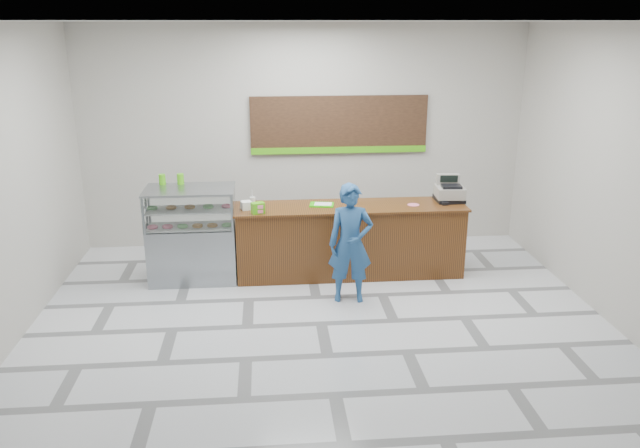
{
  "coord_description": "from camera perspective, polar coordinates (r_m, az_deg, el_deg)",
  "views": [
    {
      "loc": [
        -0.62,
        -6.8,
        3.49
      ],
      "look_at": [
        0.06,
        0.9,
        0.98
      ],
      "focal_mm": 35.0,
      "sensor_mm": 36.0,
      "label": 1
    }
  ],
  "objects": [
    {
      "name": "card_terminal",
      "position": [
        9.01,
        11.21,
        1.94
      ],
      "size": [
        0.11,
        0.19,
        0.04
      ],
      "primitive_type": "cube",
      "rotation": [
        0.0,
        0.0,
        0.14
      ],
      "color": "black",
      "rests_on": "sales_counter"
    },
    {
      "name": "customer",
      "position": [
        8.01,
        2.8,
        -1.79
      ],
      "size": [
        0.6,
        0.42,
        1.57
      ],
      "primitive_type": "imported",
      "rotation": [
        0.0,
        0.0,
        -0.09
      ],
      "color": "#234E83",
      "rests_on": "floor"
    },
    {
      "name": "floor",
      "position": [
        7.67,
        0.12,
        -9.1
      ],
      "size": [
        7.0,
        7.0,
        0.0
      ],
      "primitive_type": "plane",
      "color": "silver",
      "rests_on": "ground"
    },
    {
      "name": "green_cup_left",
      "position": [
        8.98,
        -14.23,
        3.98
      ],
      "size": [
        0.09,
        0.09,
        0.14
      ],
      "primitive_type": "cylinder",
      "color": "#4CB412",
      "rests_on": "display_case"
    },
    {
      "name": "cash_register",
      "position": [
        9.17,
        11.73,
        2.94
      ],
      "size": [
        0.42,
        0.43,
        0.37
      ],
      "rotation": [
        0.0,
        0.0,
        -0.07
      ],
      "color": "black",
      "rests_on": "sales_counter"
    },
    {
      "name": "serving_tray",
      "position": [
        8.79,
        0.17,
        1.79
      ],
      "size": [
        0.37,
        0.29,
        0.02
      ],
      "rotation": [
        0.0,
        0.0,
        -0.16
      ],
      "color": "#29D605",
      "rests_on": "sales_counter"
    },
    {
      "name": "ceiling",
      "position": [
        6.83,
        0.14,
        18.07
      ],
      "size": [
        7.0,
        7.0,
        0.0
      ],
      "primitive_type": "plane",
      "rotation": [
        3.14,
        0.0,
        0.0
      ],
      "color": "silver",
      "rests_on": "back_wall"
    },
    {
      "name": "straw_cup",
      "position": [
        8.83,
        -6.19,
        2.09
      ],
      "size": [
        0.08,
        0.08,
        0.12
      ],
      "primitive_type": "cylinder",
      "color": "silver",
      "rests_on": "sales_counter"
    },
    {
      "name": "donut_decal",
      "position": [
        8.9,
        8.53,
        1.75
      ],
      "size": [
        0.17,
        0.17,
        0.0
      ],
      "primitive_type": "cylinder",
      "color": "pink",
      "rests_on": "sales_counter"
    },
    {
      "name": "green_cup_right",
      "position": [
        8.93,
        -12.64,
        4.04
      ],
      "size": [
        0.09,
        0.09,
        0.15
      ],
      "primitive_type": "cylinder",
      "color": "#4CB412",
      "rests_on": "display_case"
    },
    {
      "name": "promo_box",
      "position": [
        8.43,
        -5.7,
        1.47
      ],
      "size": [
        0.2,
        0.16,
        0.15
      ],
      "primitive_type": "cube",
      "rotation": [
        0.0,
        0.0,
        0.32
      ],
      "color": "#4CB412",
      "rests_on": "sales_counter"
    },
    {
      "name": "display_case",
      "position": [
        8.87,
        -11.6,
        -0.89
      ],
      "size": [
        1.22,
        0.72,
        1.33
      ],
      "color": "gray",
      "rests_on": "floor"
    },
    {
      "name": "back_wall",
      "position": [
        9.97,
        -1.44,
        7.93
      ],
      "size": [
        7.0,
        0.0,
        7.0
      ],
      "primitive_type": "plane",
      "rotation": [
        1.57,
        0.0,
        0.0
      ],
      "color": "#B8B2A9",
      "rests_on": "floor"
    },
    {
      "name": "napkin_box",
      "position": [
        8.64,
        -6.76,
        1.71
      ],
      "size": [
        0.17,
        0.17,
        0.12
      ],
      "primitive_type": "cube",
      "rotation": [
        0.0,
        0.0,
        0.28
      ],
      "color": "white",
      "rests_on": "sales_counter"
    },
    {
      "name": "sales_counter",
      "position": [
        8.94,
        2.74,
        -1.47
      ],
      "size": [
        3.26,
        0.76,
        1.03
      ],
      "color": "brown",
      "rests_on": "floor"
    },
    {
      "name": "menu_board",
      "position": [
        9.95,
        1.77,
        8.97
      ],
      "size": [
        2.8,
        0.06,
        0.9
      ],
      "color": "black",
      "rests_on": "back_wall"
    }
  ]
}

